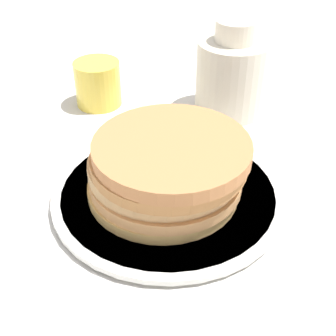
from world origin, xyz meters
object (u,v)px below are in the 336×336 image
Objects in this scene: juice_glass at (98,84)px; pancake_stack at (167,167)px; plate at (168,194)px; cream_jug at (232,73)px.

pancake_stack is at bearing 169.04° from juice_glass.
plate is at bearing -66.17° from pancake_stack.
juice_glass reaches higher than plate.
cream_jug reaches higher than juice_glass.
pancake_stack is (-0.00, 0.00, 0.04)m from plate.
cream_jug is at bearing -59.35° from pancake_stack.
pancake_stack is 1.33× the size of cream_jug.
plate is 3.84× the size of juice_glass.
juice_glass is at bearing -10.53° from plate.
plate is 1.93× the size of cream_jug.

